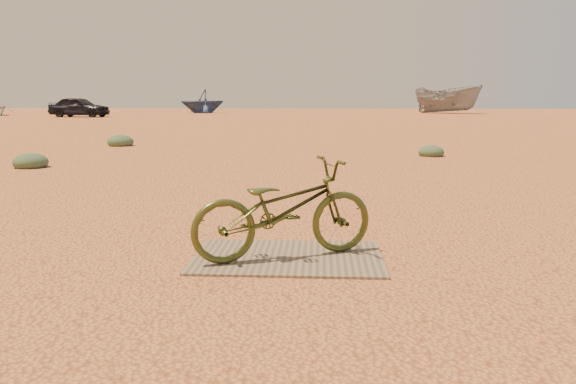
# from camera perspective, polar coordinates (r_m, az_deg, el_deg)

# --- Properties ---
(ground) EXTENTS (120.00, 120.00, 0.00)m
(ground) POSITION_cam_1_polar(r_m,az_deg,el_deg) (4.75, 3.57, -7.36)
(ground) COLOR #DF824B
(ground) RESTS_ON ground
(plywood_board) EXTENTS (1.64, 1.08, 0.02)m
(plywood_board) POSITION_cam_1_polar(r_m,az_deg,el_deg) (4.91, -0.00, -6.64)
(plywood_board) COLOR #846A54
(plywood_board) RESTS_ON ground
(bicycle) EXTENTS (1.70, 1.16, 0.85)m
(bicycle) POSITION_cam_1_polar(r_m,az_deg,el_deg) (4.78, -0.42, -1.74)
(bicycle) COLOR #434B1D
(bicycle) RESTS_ON plywood_board
(car) EXTENTS (4.14, 2.02, 1.36)m
(car) POSITION_cam_1_polar(r_m,az_deg,el_deg) (40.96, -20.44, 8.11)
(car) COLOR black
(car) RESTS_ON ground
(boat_far_left) EXTENTS (4.96, 4.83, 1.99)m
(boat_far_left) POSITION_cam_1_polar(r_m,az_deg,el_deg) (48.22, -8.68, 9.12)
(boat_far_left) COLOR navy
(boat_far_left) RESTS_ON ground
(boat_mid_right) EXTENTS (5.97, 5.45, 2.28)m
(boat_mid_right) POSITION_cam_1_polar(r_m,az_deg,el_deg) (48.32, 15.86, 9.05)
(boat_mid_right) COLOR gray
(boat_mid_right) RESTS_ON ground
(kale_a) EXTENTS (0.67, 0.67, 0.37)m
(kale_a) POSITION_cam_1_polar(r_m,az_deg,el_deg) (12.25, -24.65, 2.29)
(kale_a) COLOR #465F40
(kale_a) RESTS_ON ground
(kale_b) EXTENTS (0.60, 0.60, 0.33)m
(kale_b) POSITION_cam_1_polar(r_m,az_deg,el_deg) (13.69, 14.32, 3.56)
(kale_b) COLOR #465F40
(kale_b) RESTS_ON ground
(kale_c) EXTENTS (0.73, 0.73, 0.40)m
(kale_c) POSITION_cam_1_polar(r_m,az_deg,el_deg) (16.72, -16.64, 4.52)
(kale_c) COLOR #465F40
(kale_c) RESTS_ON ground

